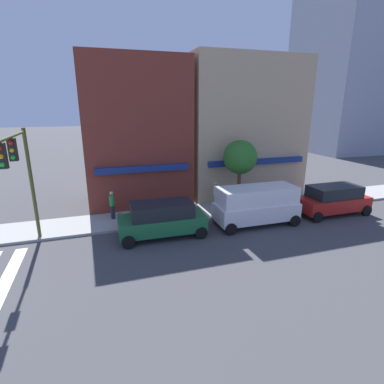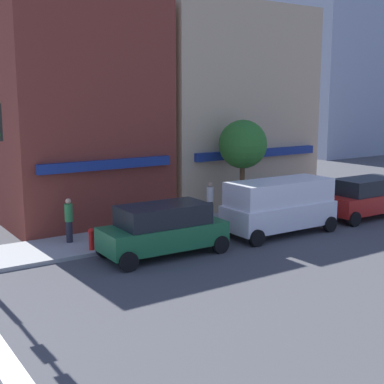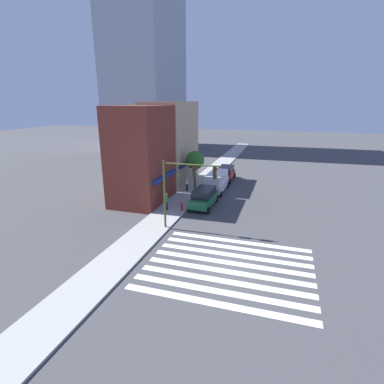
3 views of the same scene
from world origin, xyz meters
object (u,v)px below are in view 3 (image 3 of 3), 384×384
traffic_signal (185,182)px  suv_green (204,197)px  suv_red (226,173)px  fire_hydrant (182,206)px  pedestrian_green_top (166,201)px  van_white (217,181)px  pedestrian_white_shirt (187,183)px  street_tree (195,160)px

traffic_signal → suv_green: traffic_signal is taller
suv_red → fire_hydrant: bearing=173.1°
traffic_signal → pedestrian_green_top: 6.08m
van_white → suv_green: bearing=-179.6°
pedestrian_green_top → pedestrian_white_shirt: bearing=-129.7°
suv_green → street_tree: size_ratio=1.02×
van_white → suv_red: (5.71, 0.00, -0.25)m
suv_green → van_white: 5.79m
fire_hydrant → street_tree: bearing=7.7°
pedestrian_white_shirt → suv_green: bearing=44.8°
pedestrian_white_shirt → street_tree: 3.00m
suv_green → fire_hydrant: suv_green is taller
suv_red → fire_hydrant: (-13.64, 1.70, -0.42)m
suv_red → van_white: bearing=-179.8°
pedestrian_green_top → traffic_signal: bearing=88.3°
suv_red → pedestrian_white_shirt: size_ratio=2.66×
suv_red → suv_green: bearing=-179.8°
traffic_signal → van_white: (12.20, 0.07, -3.03)m
van_white → fire_hydrant: size_ratio=5.96×
traffic_signal → pedestrian_white_shirt: (10.94, 3.43, -3.24)m
traffic_signal → fire_hydrant: traffic_signal is taller
van_white → street_tree: 3.66m
fire_hydrant → street_tree: (8.13, 1.10, 3.02)m
pedestrian_white_shirt → street_tree: bearing=167.6°
pedestrian_green_top → van_white: bearing=-152.2°
suv_red → pedestrian_green_top: suv_red is taller
suv_green → suv_red: same height
traffic_signal → van_white: 12.57m
suv_red → street_tree: size_ratio=1.01×
suv_green → pedestrian_white_shirt: suv_green is taller
traffic_signal → suv_red: traffic_signal is taller
fire_hydrant → suv_red: bearing=-7.1°
traffic_signal → van_white: size_ratio=1.18×
pedestrian_white_shirt → pedestrian_green_top: same height
van_white → suv_red: van_white is taller
van_white → fire_hydrant: bearing=168.3°
van_white → pedestrian_white_shirt: bearing=111.0°
pedestrian_white_shirt → fire_hydrant: pedestrian_white_shirt is taller
suv_green → street_tree: 7.10m
suv_red → street_tree: 6.71m
suv_green → fire_hydrant: (-2.14, 1.70, -0.42)m
pedestrian_green_top → fire_hydrant: 1.59m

